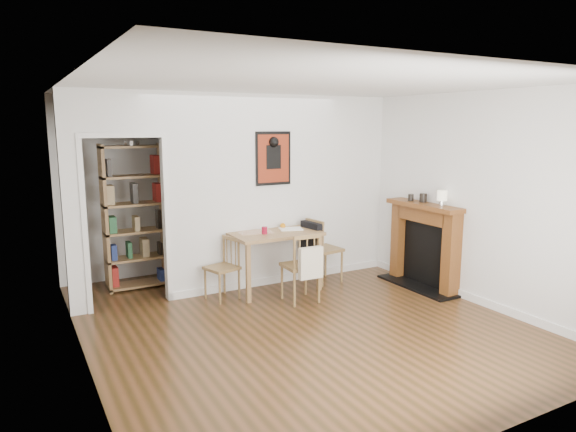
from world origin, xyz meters
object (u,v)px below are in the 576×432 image
red_glass (264,230)px  ceramic_jar_b (411,198)px  dining_table (274,239)px  chair_front (301,266)px  fireplace (425,242)px  chair_right (323,249)px  notebook (291,229)px  chair_left (222,269)px  ceramic_jar_a (423,198)px  bookshelf (135,218)px  mantel_lamp (442,197)px  orange_fruit (283,226)px

red_glass → ceramic_jar_b: size_ratio=0.99×
dining_table → chair_front: (0.08, -0.57, -0.25)m
fireplace → chair_right: bearing=143.1°
chair_front → notebook: chair_front is taller
dining_table → chair_left: size_ratio=1.48×
chair_front → ceramic_jar_a: (1.81, -0.20, 0.77)m
bookshelf → notebook: size_ratio=6.53×
bookshelf → red_glass: bearing=-37.4°
fireplace → mantel_lamp: mantel_lamp is taller
chair_left → chair_front: chair_front is taller
chair_right → mantel_lamp: (1.08, -1.13, 0.81)m
chair_front → ceramic_jar_b: bearing=-1.3°
dining_table → ceramic_jar_b: ceramic_jar_b is taller
chair_front → orange_fruit: 0.82m
bookshelf → ceramic_jar_b: bookshelf is taller
dining_table → fireplace: (1.87, -0.85, -0.09)m
chair_front → bookshelf: bearing=136.4°
mantel_lamp → orange_fruit: bearing=141.7°
notebook → chair_right: bearing=-5.0°
dining_table → notebook: size_ratio=3.91×
mantel_lamp → chair_right: bearing=133.6°
red_glass → ceramic_jar_b: bearing=-15.3°
bookshelf → chair_front: bearing=-43.6°
chair_left → mantel_lamp: bearing=-23.8°
mantel_lamp → ceramic_jar_a: bearing=83.4°
dining_table → red_glass: 0.23m
mantel_lamp → ceramic_jar_a: 0.39m
chair_right → bookshelf: bookshelf is taller
orange_fruit → notebook: bearing=-62.3°
orange_fruit → red_glass: bearing=-151.7°
red_glass → orange_fruit: bearing=28.3°
fireplace → ceramic_jar_a: size_ratio=10.53×
dining_table → red_glass: bearing=-159.1°
bookshelf → ceramic_jar_a: 3.91m
chair_front → ceramic_jar_b: 1.89m
fireplace → dining_table: bearing=155.6°
chair_right → orange_fruit: chair_right is taller
fireplace → ceramic_jar_b: size_ratio=12.97×
dining_table → mantel_lamp: mantel_lamp is taller
chair_right → orange_fruit: (-0.56, 0.16, 0.36)m
bookshelf → fireplace: bearing=-28.3°
chair_left → red_glass: red_glass is taller
dining_table → chair_front: size_ratio=1.31×
orange_fruit → ceramic_jar_a: size_ratio=0.62×
orange_fruit → ceramic_jar_a: 1.95m
chair_right → red_glass: 1.01m
chair_right → ceramic_jar_b: bearing=-29.4°
dining_table → chair_left: 0.81m
notebook → ceramic_jar_b: ceramic_jar_b is taller
chair_right → orange_fruit: 0.68m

